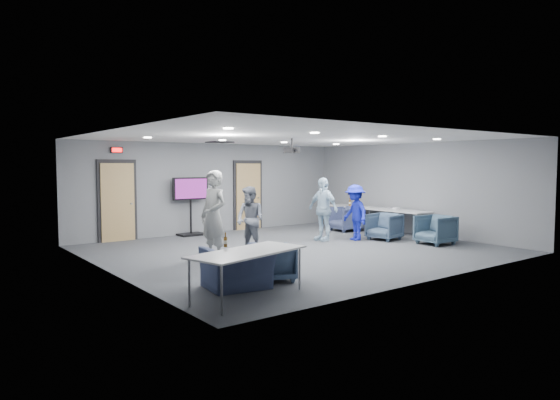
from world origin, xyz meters
TOP-DOWN VIEW (x-y plane):
  - floor at (0.00, 0.00)m, footprint 9.00×9.00m
  - ceiling at (0.00, 0.00)m, footprint 9.00×9.00m
  - wall_back at (0.00, 4.00)m, footprint 9.00×0.02m
  - wall_front at (0.00, -4.00)m, footprint 9.00×0.02m
  - wall_left at (-4.50, 0.00)m, footprint 0.02×8.00m
  - wall_right at (4.50, 0.00)m, footprint 0.02×8.00m
  - door_left at (-3.00, 3.95)m, footprint 1.06×0.17m
  - door_right at (1.20, 3.95)m, footprint 1.06×0.17m
  - exit_sign at (-3.00, 3.93)m, footprint 0.32×0.08m
  - hvac_diffuser at (-0.50, 2.80)m, footprint 0.60×0.60m
  - downlights at (0.00, 0.00)m, footprint 6.18×3.78m
  - person_a at (-2.40, -0.19)m, footprint 0.56×0.77m
  - person_b at (-1.10, 0.38)m, footprint 0.75×0.87m
  - person_c at (1.48, 0.70)m, footprint 0.49×1.03m
  - person_d at (2.22, 0.21)m, footprint 0.77×1.08m
  - chair_right_a at (3.35, 1.74)m, footprint 0.91×0.89m
  - chair_right_b at (2.90, -0.24)m, footprint 0.91×0.89m
  - chair_right_c at (3.35, -1.56)m, footprint 0.89×0.87m
  - chair_front_a at (-2.39, -2.30)m, footprint 0.89×0.90m
  - chair_front_b at (-3.20, -2.40)m, footprint 1.16×1.05m
  - table_right_a at (4.00, 2.07)m, footprint 0.75×1.81m
  - table_right_b at (4.00, 0.17)m, footprint 0.79×1.91m
  - table_front_left at (-3.39, -3.00)m, footprint 2.10×1.28m
  - bottle_front at (-3.48, -2.48)m, footprint 0.06×0.06m
  - bottle_right at (3.95, 2.14)m, footprint 0.07×0.07m
  - snack_box at (3.78, 1.81)m, footprint 0.24×0.20m
  - wrapper at (4.22, 0.45)m, footprint 0.22×0.16m
  - tv_stand at (-0.93, 3.75)m, footprint 1.11×0.53m
  - projector at (-0.10, 0.06)m, footprint 0.37×0.35m

SIDE VIEW (x-z plane):
  - floor at x=0.00m, z-range 0.00..0.00m
  - chair_front_a at x=-2.39m, z-range 0.00..0.64m
  - chair_front_b at x=-3.20m, z-range 0.00..0.68m
  - chair_right_b at x=2.90m, z-range 0.00..0.73m
  - chair_right_c at x=3.35m, z-range 0.00..0.76m
  - chair_right_a at x=3.35m, z-range 0.00..0.76m
  - table_right_a at x=4.00m, z-range 0.32..1.05m
  - table_right_b at x=4.00m, z-range 0.32..1.05m
  - table_front_left at x=-3.39m, z-range 0.32..1.05m
  - snack_box at x=3.78m, z-range 0.73..0.78m
  - wrapper at x=4.22m, z-range 0.73..0.78m
  - person_d at x=2.22m, z-range 0.00..1.51m
  - person_b at x=-1.10m, z-range 0.00..1.55m
  - bottle_front at x=-3.48m, z-range 0.70..0.94m
  - bottle_right at x=3.95m, z-range 0.69..0.97m
  - person_c at x=1.48m, z-range 0.00..1.71m
  - tv_stand at x=-0.93m, z-range 0.11..1.81m
  - person_a at x=-2.40m, z-range 0.00..1.94m
  - door_left at x=-3.00m, z-range -0.05..2.19m
  - door_right at x=1.20m, z-range -0.05..2.19m
  - wall_back at x=0.00m, z-range 0.00..2.70m
  - wall_front at x=0.00m, z-range 0.00..2.70m
  - wall_left at x=-4.50m, z-range 0.00..2.70m
  - wall_right at x=4.50m, z-range 0.00..2.70m
  - projector at x=-0.10m, z-range 2.23..2.58m
  - exit_sign at x=-3.00m, z-range 2.37..2.53m
  - downlights at x=0.00m, z-range 2.67..2.69m
  - hvac_diffuser at x=-0.50m, z-range 2.67..2.70m
  - ceiling at x=0.00m, z-range 2.70..2.70m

